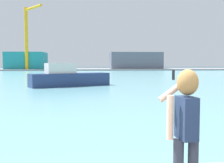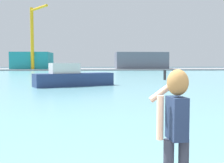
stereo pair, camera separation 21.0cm
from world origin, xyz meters
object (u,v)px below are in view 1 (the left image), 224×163
object	(u,v)px
person_photographer	(185,121)
warehouse_left	(27,61)
warehouse_right	(135,61)
boat_moored	(68,78)
port_crane	(28,32)

from	to	relation	value
person_photographer	warehouse_left	distance (m)	92.82
person_photographer	warehouse_right	xyz separation A→B (m)	(14.20, 90.21, 1.40)
person_photographer	boat_moored	world-z (taller)	boat_moored
warehouse_right	warehouse_left	bearing A→B (deg)	179.68
person_photographer	boat_moored	xyz separation A→B (m)	(-3.30, 25.78, -0.80)
warehouse_left	warehouse_right	world-z (taller)	warehouse_right
boat_moored	port_crane	size ratio (longest dim) A/B	0.45
boat_moored	warehouse_right	xyz separation A→B (m)	(17.50, 64.43, 2.20)
warehouse_left	warehouse_right	xyz separation A→B (m)	(35.22, -0.20, 0.02)
warehouse_left	boat_moored	bearing A→B (deg)	-74.67
person_photographer	port_crane	world-z (taller)	port_crane
boat_moored	warehouse_left	world-z (taller)	warehouse_left
warehouse_left	port_crane	size ratio (longest dim) A/B	0.65
warehouse_left	port_crane	distance (m)	11.05
person_photographer	port_crane	xyz separation A→B (m)	(-19.13, 83.36, 9.68)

